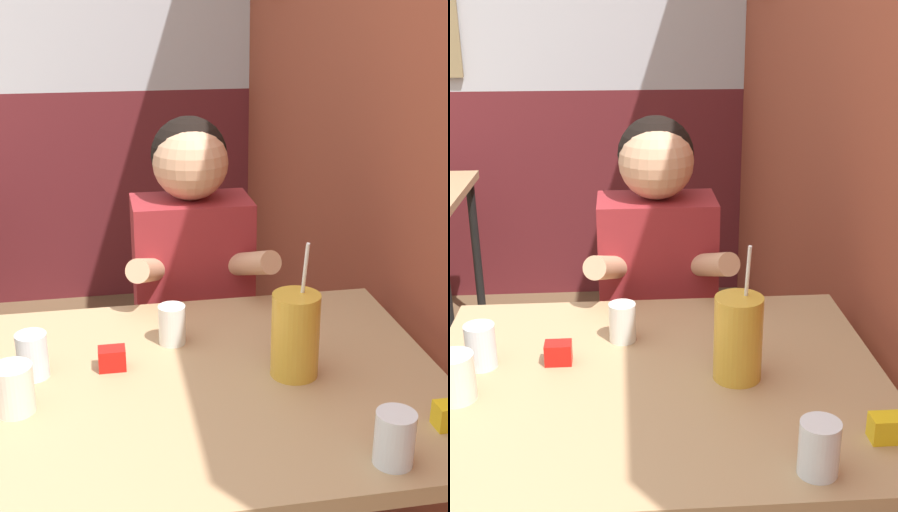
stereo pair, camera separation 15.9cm
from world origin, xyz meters
TOP-DOWN VIEW (x-y plane):
  - brick_wall_right at (1.23, 1.30)m, footprint 0.08×4.59m
  - back_wall at (-0.01, 2.62)m, footprint 5.40×0.09m
  - main_table at (0.63, 0.27)m, footprint 1.01×0.85m
  - person_seated at (0.66, 0.87)m, footprint 0.42×0.41m
  - cocktail_pitcher at (0.80, 0.26)m, footprint 0.10×0.10m
  - glass_near_pitcher at (0.89, -0.08)m, footprint 0.07×0.07m
  - glass_center at (0.56, 0.46)m, footprint 0.06×0.06m
  - glass_far_side at (0.22, 0.21)m, footprint 0.08×0.08m
  - glass_by_brick at (0.24, 0.35)m, footprint 0.07×0.07m
  - condiment_ketchup at (0.41, 0.35)m, footprint 0.06×0.04m
  - condiment_mustard at (1.04, 0.01)m, footprint 0.06×0.04m

SIDE VIEW (x-z plane):
  - person_seated at x=0.66m, z-range 0.04..1.28m
  - main_table at x=0.63m, z-range 0.32..1.09m
  - condiment_ketchup at x=0.41m, z-range 0.77..0.82m
  - condiment_mustard at x=1.04m, z-range 0.77..0.82m
  - glass_center at x=0.56m, z-range 0.77..0.87m
  - glass_near_pitcher at x=0.89m, z-range 0.77..0.87m
  - glass_far_side at x=0.22m, z-range 0.77..0.87m
  - glass_by_brick at x=0.24m, z-range 0.77..0.87m
  - cocktail_pitcher at x=0.80m, z-range 0.71..1.02m
  - brick_wall_right at x=1.23m, z-range 0.00..2.70m
  - back_wall at x=-0.01m, z-range 0.01..2.71m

